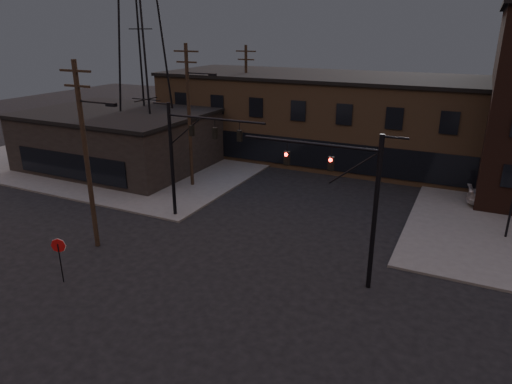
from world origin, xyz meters
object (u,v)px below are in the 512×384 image
at_px(traffic_signal_near, 353,194).
at_px(stop_sign, 59,250).
at_px(parked_car_lot_b, 503,198).
at_px(car_crossing, 343,158).
at_px(traffic_signal_far, 187,149).

xyz_separation_m(traffic_signal_near, stop_sign, (-13.36, -6.49, -3.09)).
relative_size(stop_sign, parked_car_lot_b, 0.52).
height_order(traffic_signal_near, car_crossing, traffic_signal_near).
distance_m(parked_car_lot_b, car_crossing, 14.71).
height_order(traffic_signal_near, parked_car_lot_b, traffic_signal_near).
height_order(traffic_signal_near, stop_sign, traffic_signal_near).
bearing_deg(traffic_signal_far, parked_car_lot_b, 30.44).
relative_size(traffic_signal_far, stop_sign, 3.23).
relative_size(traffic_signal_far, parked_car_lot_b, 1.67).
relative_size(stop_sign, car_crossing, 0.50).
bearing_deg(car_crossing, parked_car_lot_b, -20.83).
xyz_separation_m(stop_sign, car_crossing, (7.30, 27.23, -1.04)).
bearing_deg(traffic_signal_near, traffic_signal_far, 163.83).
bearing_deg(stop_sign, parked_car_lot_b, 45.87).
bearing_deg(traffic_signal_near, stop_sign, -154.10).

